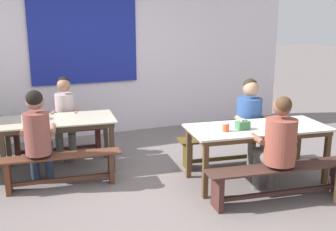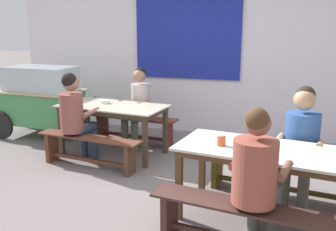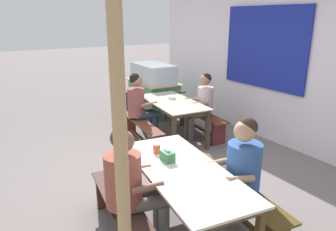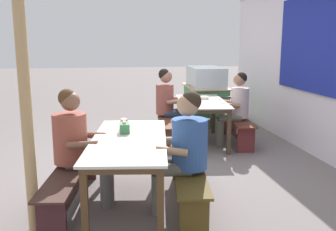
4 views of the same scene
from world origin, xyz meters
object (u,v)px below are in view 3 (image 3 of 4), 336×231
(soup_bowl, at_px, (172,98))
(wooden_support_post, at_px, (122,171))
(person_left_back_turned, at_px, (140,103))
(dining_table_near, at_px, (183,175))
(food_cart, at_px, (153,86))
(person_near_front, at_px, (130,182))
(condiment_jar, at_px, (157,148))
(bench_far_front, at_px, (142,130))
(bench_far_back, at_px, (201,120))
(person_center_facing, at_px, (202,102))
(dining_table_far, at_px, (173,105))
(tissue_box, at_px, (167,156))
(person_right_near_table, at_px, (239,167))
(bench_near_back, at_px, (231,194))
(bench_near_front, at_px, (126,222))

(soup_bowl, distance_m, wooden_support_post, 3.77)
(person_left_back_turned, bearing_deg, soup_bowl, 77.36)
(dining_table_near, xyz_separation_m, person_left_back_turned, (-2.57, 0.83, 0.05))
(food_cart, bearing_deg, dining_table_near, -25.28)
(wooden_support_post, bearing_deg, person_near_front, 151.22)
(condiment_jar, bearing_deg, wooden_support_post, -40.19)
(person_left_back_turned, bearing_deg, bench_far_front, -21.40)
(bench_far_back, height_order, person_center_facing, person_center_facing)
(person_center_facing, height_order, person_left_back_turned, person_left_back_turned)
(dining_table_far, relative_size, bench_far_back, 1.10)
(bench_far_front, height_order, tissue_box, tissue_box)
(food_cart, relative_size, wooden_support_post, 0.70)
(tissue_box, bearing_deg, condiment_jar, 178.88)
(person_near_front, xyz_separation_m, wooden_support_post, (0.63, -0.34, 0.48))
(bench_far_front, relative_size, food_cart, 0.91)
(person_right_near_table, distance_m, person_left_back_turned, 2.83)
(bench_near_back, bearing_deg, person_right_near_table, -25.42)
(bench_far_front, distance_m, wooden_support_post, 3.40)
(dining_table_far, height_order, tissue_box, tissue_box)
(bench_far_front, relative_size, wooden_support_post, 0.64)
(dining_table_near, distance_m, person_near_front, 0.54)
(dining_table_far, relative_size, bench_near_back, 0.92)
(bench_far_back, distance_m, bench_near_front, 3.32)
(bench_far_back, distance_m, person_near_front, 3.28)
(tissue_box, bearing_deg, bench_near_front, -73.78)
(bench_near_back, bearing_deg, bench_near_front, -97.59)
(person_near_front, bearing_deg, soup_bowl, 140.04)
(food_cart, height_order, person_center_facing, person_center_facing)
(dining_table_far, relative_size, soup_bowl, 11.11)
(bench_near_front, height_order, person_center_facing, person_center_facing)
(bench_near_back, relative_size, wooden_support_post, 0.74)
(dining_table_near, relative_size, bench_far_back, 1.28)
(dining_table_far, xyz_separation_m, bench_near_front, (2.20, -1.94, -0.37))
(dining_table_far, relative_size, tissue_box, 10.11)
(bench_far_back, bearing_deg, condiment_jar, -48.69)
(person_center_facing, distance_m, wooden_support_post, 3.82)
(person_center_facing, distance_m, condiment_jar, 2.49)
(bench_far_front, distance_m, person_center_facing, 1.22)
(dining_table_near, distance_m, bench_far_back, 2.97)
(soup_bowl, bearing_deg, wooden_support_post, -37.84)
(person_left_back_turned, bearing_deg, tissue_box, -20.28)
(person_left_back_turned, distance_m, tissue_box, 2.48)
(person_left_back_turned, bearing_deg, bench_near_back, -4.84)
(food_cart, xyz_separation_m, person_near_front, (3.70, -2.33, 0.02))
(bench_far_front, bearing_deg, person_near_front, -29.53)
(bench_far_back, distance_m, soup_bowl, 0.74)
(dining_table_near, distance_m, soup_bowl, 2.82)
(bench_near_front, relative_size, person_center_facing, 1.49)
(dining_table_near, relative_size, person_right_near_table, 1.50)
(person_center_facing, bearing_deg, person_left_back_turned, -114.58)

